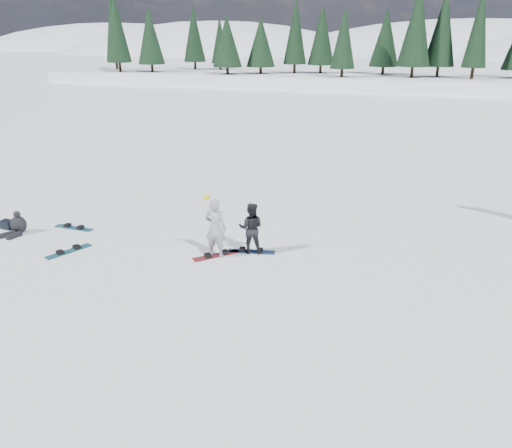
{
  "coord_description": "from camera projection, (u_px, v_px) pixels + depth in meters",
  "views": [
    {
      "loc": [
        5.72,
        -12.59,
        6.39
      ],
      "look_at": [
        1.42,
        0.61,
        1.1
      ],
      "focal_mm": 35.0,
      "sensor_mm": 36.0,
      "label": 1
    }
  ],
  "objects": [
    {
      "name": "snowboard_man",
      "position": [
        251.0,
        252.0,
        15.63
      ],
      "size": [
        1.53,
        0.57,
        0.03
      ],
      "primitive_type": "cube",
      "rotation": [
        0.0,
        0.0,
        0.2
      ],
      "color": "navy",
      "rests_on": "ground"
    },
    {
      "name": "snowboarder_man",
      "position": [
        251.0,
        228.0,
        15.35
      ],
      "size": [
        0.89,
        0.76,
        1.62
      ],
      "primitive_type": "imported",
      "rotation": [
        0.0,
        0.0,
        3.34
      ],
      "color": "black",
      "rests_on": "ground"
    },
    {
      "name": "alpine_backdrop",
      "position": [
        375.0,
        91.0,
        191.57
      ],
      "size": [
        412.5,
        227.0,
        53.2
      ],
      "color": "white",
      "rests_on": "ground"
    },
    {
      "name": "snowboard_loose_a",
      "position": [
        69.0,
        251.0,
        15.65
      ],
      "size": [
        0.86,
        1.49,
        0.03
      ],
      "primitive_type": "cube",
      "rotation": [
        0.0,
        0.0,
        1.16
      ],
      "color": "#166B7B",
      "rests_on": "ground"
    },
    {
      "name": "snowboard_loose_c",
      "position": [
        74.0,
        228.0,
        17.55
      ],
      "size": [
        1.51,
        0.34,
        0.03
      ],
      "primitive_type": "cube",
      "rotation": [
        0.0,
        0.0,
        -0.04
      ],
      "color": "teal",
      "rests_on": "ground"
    },
    {
      "name": "gear_bag",
      "position": [
        7.0,
        224.0,
        17.49
      ],
      "size": [
        0.49,
        0.36,
        0.3
      ],
      "primitive_type": "cube",
      "rotation": [
        0.0,
        0.0,
        -0.13
      ],
      "color": "black",
      "rests_on": "ground"
    },
    {
      "name": "snowboard_woman",
      "position": [
        216.0,
        256.0,
        15.36
      ],
      "size": [
        1.25,
        1.27,
        0.03
      ],
      "primitive_type": "cube",
      "rotation": [
        0.0,
        0.0,
        0.8
      ],
      "color": "maroon",
      "rests_on": "ground"
    },
    {
      "name": "snowboarder_woman",
      "position": [
        215.0,
        228.0,
        15.03
      ],
      "size": [
        0.68,
        0.44,
        2.0
      ],
      "rotation": [
        0.0,
        0.0,
        3.14
      ],
      "color": "#9E9EA3",
      "rests_on": "ground"
    },
    {
      "name": "ground",
      "position": [
        205.0,
        260.0,
        15.12
      ],
      "size": [
        420.0,
        420.0,
        0.0
      ],
      "primitive_type": "plane",
      "color": "white",
      "rests_on": "ground"
    },
    {
      "name": "seated_rider",
      "position": [
        18.0,
        225.0,
        17.01
      ],
      "size": [
        0.7,
        1.02,
        0.79
      ],
      "rotation": [
        0.0,
        0.0,
        -0.38
      ],
      "color": "black",
      "rests_on": "ground"
    }
  ]
}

